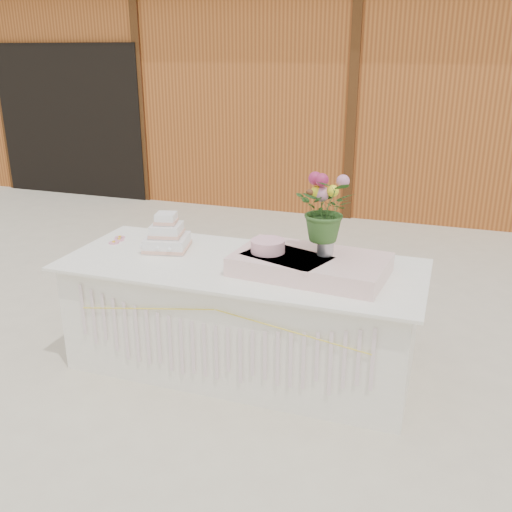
{
  "coord_description": "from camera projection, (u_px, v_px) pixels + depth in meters",
  "views": [
    {
      "loc": [
        1.24,
        -3.31,
        2.1
      ],
      "look_at": [
        0.0,
        0.3,
        0.72
      ],
      "focal_mm": 40.0,
      "sensor_mm": 36.0,
      "label": 1
    }
  ],
  "objects": [
    {
      "name": "barn",
      "position": [
        375.0,
        79.0,
        8.8
      ],
      "size": [
        12.6,
        4.6,
        3.3
      ],
      "color": "#AD5E24",
      "rests_on": "ground"
    },
    {
      "name": "flower_vase",
      "position": [
        325.0,
        244.0,
        3.56
      ],
      "size": [
        0.1,
        0.1,
        0.14
      ],
      "primitive_type": "cylinder",
      "color": "#B6B6BB",
      "rests_on": "satin_runner"
    },
    {
      "name": "satin_runner",
      "position": [
        310.0,
        264.0,
        3.59
      ],
      "size": [
        0.99,
        0.63,
        0.12
      ],
      "primitive_type": "cube",
      "rotation": [
        0.0,
        0.0,
        -0.09
      ],
      "color": "beige",
      "rests_on": "cake_table"
    },
    {
      "name": "loose_flowers",
      "position": [
        115.0,
        242.0,
        4.16
      ],
      "size": [
        0.18,
        0.37,
        0.02
      ],
      "primitive_type": null,
      "rotation": [
        0.0,
        0.0,
        0.07
      ],
      "color": "pink",
      "rests_on": "cake_table"
    },
    {
      "name": "cake_table",
      "position": [
        242.0,
        316.0,
        3.9
      ],
      "size": [
        2.4,
        1.0,
        0.77
      ],
      "color": "white",
      "rests_on": "ground"
    },
    {
      "name": "wedding_cake",
      "position": [
        167.0,
        237.0,
        4.02
      ],
      "size": [
        0.35,
        0.35,
        0.27
      ],
      "rotation": [
        0.0,
        0.0,
        0.22
      ],
      "color": "white",
      "rests_on": "cake_table"
    },
    {
      "name": "bouquet",
      "position": [
        327.0,
        202.0,
        3.47
      ],
      "size": [
        0.37,
        0.32,
        0.4
      ],
      "primitive_type": "imported",
      "rotation": [
        0.0,
        0.0,
        0.01
      ],
      "color": "#325A24",
      "rests_on": "flower_vase"
    },
    {
      "name": "ground",
      "position": [
        242.0,
        365.0,
        4.04
      ],
      "size": [
        80.0,
        80.0,
        0.0
      ],
      "primitive_type": "plane",
      "color": "beige",
      "rests_on": "ground"
    },
    {
      "name": "pink_cake_stand",
      "position": [
        268.0,
        253.0,
        3.63
      ],
      "size": [
        0.28,
        0.28,
        0.2
      ],
      "color": "white",
      "rests_on": "cake_table"
    }
  ]
}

